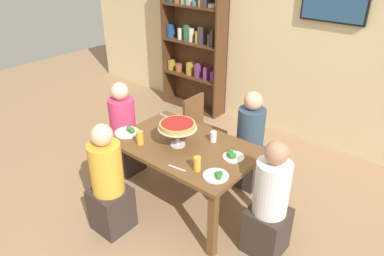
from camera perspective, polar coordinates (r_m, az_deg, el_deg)
ground_plane at (r=3.96m, az=-0.94°, el=-11.97°), size 12.00×12.00×0.00m
rear_partition at (r=5.04m, az=15.91°, el=13.92°), size 8.00×0.12×2.80m
dining_table at (r=3.58m, az=-1.02°, el=-4.09°), size 1.41×0.91×0.74m
bookshelf at (r=5.73m, az=0.45°, el=13.97°), size 1.10×0.30×2.21m
television at (r=4.69m, az=21.95°, el=18.16°), size 0.78×0.05×0.45m
diner_head_east at (r=3.22m, az=12.33°, el=-12.34°), size 0.34×0.34×1.15m
diner_near_left at (r=3.47m, az=-13.23°, el=-9.17°), size 0.34×0.34×1.15m
diner_far_right at (r=4.04m, az=9.19°, el=-2.92°), size 0.34×0.34×1.15m
diner_head_west at (r=4.29m, az=-10.87°, el=-1.06°), size 0.34×0.34×1.15m
chair_far_left at (r=4.38m, az=1.35°, el=0.04°), size 0.40×0.40×0.87m
deep_dish_pizza_stand at (r=3.43m, az=-2.36°, el=0.25°), size 0.38×0.38×0.25m
salad_plate_near_diner at (r=3.79m, az=-10.22°, el=-0.58°), size 0.26×0.26×0.07m
salad_plate_far_diner at (r=3.34m, az=6.51°, el=-4.42°), size 0.21×0.21×0.07m
salad_plate_spare at (r=3.07m, az=3.99°, el=-7.63°), size 0.22×0.22×0.06m
beer_glass_amber_tall at (r=3.12m, az=0.84°, el=-5.79°), size 0.06×0.06×0.14m
beer_glass_amber_short at (r=3.55m, az=-8.38°, el=-1.55°), size 0.07×0.07×0.14m
water_glass_clear_near at (r=3.57m, az=3.46°, el=-1.39°), size 0.06×0.06×0.11m
cutlery_fork_near at (r=4.11m, az=-4.35°, el=1.95°), size 0.18×0.04×0.00m
cutlery_knife_near at (r=3.19m, az=-2.44°, el=-6.44°), size 0.18×0.04×0.00m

